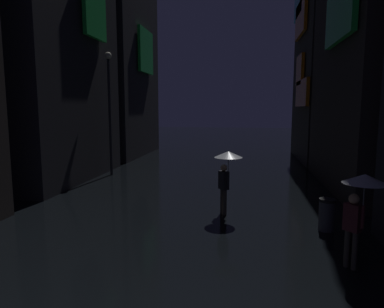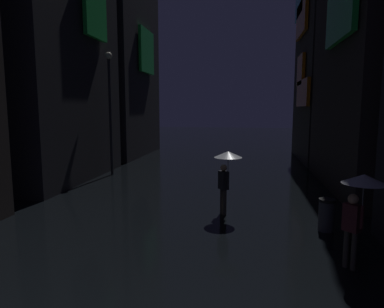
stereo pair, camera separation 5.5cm
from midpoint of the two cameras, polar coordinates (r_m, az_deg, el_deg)
building_left_far at (r=27.38m, az=-12.67°, el=23.40°), size 4.25×8.17×21.99m
building_right_far at (r=25.12m, az=22.39°, el=15.58°), size 4.25×7.72×14.36m
pedestrian_foreground_left_clear at (r=11.05m, az=5.68°, el=-1.83°), size 0.90×0.90×2.12m
pedestrian_far_right_clear at (r=8.06m, az=26.13°, el=-6.13°), size 0.90×0.90×2.12m
bicycle_parked_at_storefront at (r=9.67m, az=24.56°, el=-11.72°), size 0.49×1.78×0.96m
streetlamp_left_far at (r=18.25m, az=-13.69°, el=8.64°), size 0.36×0.36×6.29m
trash_bin at (r=10.61m, az=21.40°, el=-9.39°), size 0.46×0.46×0.93m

